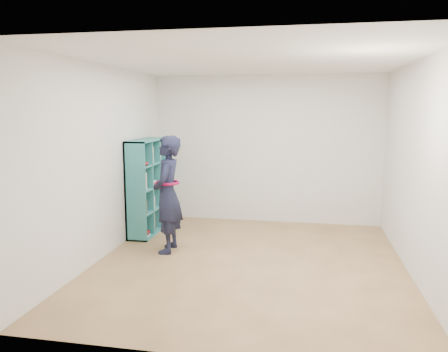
# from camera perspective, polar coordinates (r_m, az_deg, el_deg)

# --- Properties ---
(floor) EXTENTS (4.50, 4.50, 0.00)m
(floor) POSITION_cam_1_polar(r_m,az_deg,el_deg) (5.88, 3.28, -11.32)
(floor) COLOR brown
(floor) RESTS_ON ground
(ceiling) EXTENTS (4.50, 4.50, 0.00)m
(ceiling) POSITION_cam_1_polar(r_m,az_deg,el_deg) (5.55, 3.52, 14.78)
(ceiling) COLOR white
(ceiling) RESTS_ON wall_back
(wall_left) EXTENTS (0.02, 4.50, 2.60)m
(wall_left) POSITION_cam_1_polar(r_m,az_deg,el_deg) (6.15, -15.42, 1.75)
(wall_left) COLOR silver
(wall_left) RESTS_ON floor
(wall_right) EXTENTS (0.02, 4.50, 2.60)m
(wall_right) POSITION_cam_1_polar(r_m,az_deg,el_deg) (5.67, 23.87, 0.74)
(wall_right) COLOR silver
(wall_right) RESTS_ON floor
(wall_back) EXTENTS (4.00, 0.02, 2.60)m
(wall_back) POSITION_cam_1_polar(r_m,az_deg,el_deg) (7.79, 5.55, 3.45)
(wall_back) COLOR silver
(wall_back) RESTS_ON floor
(wall_front) EXTENTS (4.00, 0.02, 2.60)m
(wall_front) POSITION_cam_1_polar(r_m,az_deg,el_deg) (3.38, -1.58, -3.51)
(wall_front) COLOR silver
(wall_front) RESTS_ON floor
(bookshelf) EXTENTS (0.34, 1.15, 1.53)m
(bookshelf) POSITION_cam_1_polar(r_m,az_deg,el_deg) (7.24, -10.04, -1.45)
(bookshelf) COLOR #287D72
(bookshelf) RESTS_ON floor
(person) EXTENTS (0.45, 0.64, 1.65)m
(person) POSITION_cam_1_polar(r_m,az_deg,el_deg) (6.19, -7.39, -2.38)
(person) COLOR black
(person) RESTS_ON floor
(smartphone) EXTENTS (0.04, 0.08, 0.13)m
(smartphone) POSITION_cam_1_polar(r_m,az_deg,el_deg) (6.29, -8.45, -1.22)
(smartphone) COLOR silver
(smartphone) RESTS_ON person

